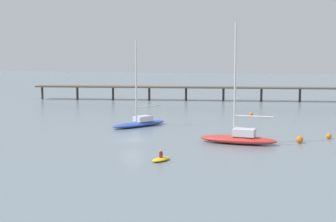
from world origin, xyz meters
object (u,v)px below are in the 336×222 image
pier (255,85)px  sailboat_red (239,137)px  sailboat_blue (140,122)px  dinghy_yellow (161,159)px  mooring_buoy_inner (251,114)px  mooring_buoy_near (300,139)px  mooring_buoy_far (329,136)px

pier → sailboat_red: bearing=-87.7°
sailboat_blue → dinghy_yellow: size_ratio=4.63×
mooring_buoy_inner → mooring_buoy_near: size_ratio=0.72×
mooring_buoy_inner → mooring_buoy_far: mooring_buoy_far is taller
pier → mooring_buoy_inner: 26.55m
sailboat_blue → sailboat_red: bearing=-33.9°
pier → mooring_buoy_near: size_ratio=88.58×
mooring_buoy_near → sailboat_blue: bearing=159.7°
sailboat_blue → mooring_buoy_inner: size_ratio=19.95×
dinghy_yellow → mooring_buoy_far: 24.21m
dinghy_yellow → mooring_buoy_near: (13.37, 13.45, 0.21)m
dinghy_yellow → sailboat_red: bearing=60.5°
sailboat_blue → mooring_buoy_far: sailboat_blue is taller
pier → sailboat_red: (2.11, -52.44, -2.75)m
pier → mooring_buoy_near: 51.28m
mooring_buoy_near → mooring_buoy_inner: bearing=107.6°
sailboat_red → dinghy_yellow: sailboat_red is taller
mooring_buoy_inner → mooring_buoy_far: 23.10m
sailboat_red → mooring_buoy_far: sailboat_red is taller
sailboat_red → sailboat_blue: (-15.41, 10.34, -0.10)m
pier → dinghy_yellow: bearing=-93.9°
sailboat_red → dinghy_yellow: size_ratio=5.26×
sailboat_blue → mooring_buoy_near: 23.82m
sailboat_red → mooring_buoy_inner: 26.14m
pier → sailboat_red: 52.55m
sailboat_red → dinghy_yellow: bearing=-119.5°
dinghy_yellow → mooring_buoy_inner: dinghy_yellow is taller
mooring_buoy_near → mooring_buoy_far: mooring_buoy_near is taller
mooring_buoy_inner → mooring_buoy_near: mooring_buoy_near is taller
dinghy_yellow → mooring_buoy_inner: (5.75, 37.52, 0.09)m
pier → mooring_buoy_inner: pier is taller
mooring_buoy_near → sailboat_red: bearing=-163.4°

